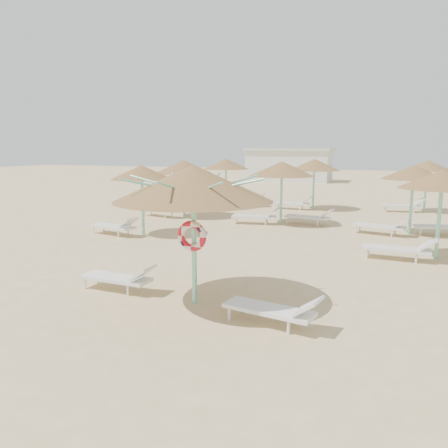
% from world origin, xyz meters
% --- Properties ---
extents(ground, '(120.00, 120.00, 0.00)m').
position_xyz_m(ground, '(0.00, 0.00, 0.00)').
color(ground, '#D8B284').
rests_on(ground, ground).
extents(main_palapa, '(3.27, 3.27, 2.93)m').
position_xyz_m(main_palapa, '(-0.14, -0.30, 2.55)').
color(main_palapa, '#80DEB6').
rests_on(main_palapa, ground).
extents(lounger_main_a, '(1.86, 0.65, 0.67)m').
position_xyz_m(lounger_main_a, '(-2.10, -0.16, 0.32)').
color(lounger_main_a, white).
rests_on(lounger_main_a, ground).
extents(lounger_main_b, '(1.92, 0.88, 0.67)m').
position_xyz_m(lounger_main_b, '(1.75, -0.84, 0.32)').
color(lounger_main_b, white).
rests_on(lounger_main_b, ground).
extents(palapa_field, '(14.31, 13.04, 2.71)m').
position_xyz_m(palapa_field, '(-0.69, 11.20, 2.30)').
color(palapa_field, '#80DEB6').
rests_on(palapa_field, ground).
extents(service_hut, '(8.40, 4.40, 3.25)m').
position_xyz_m(service_hut, '(-6.00, 35.00, 1.64)').
color(service_hut, silver).
rests_on(service_hut, ground).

